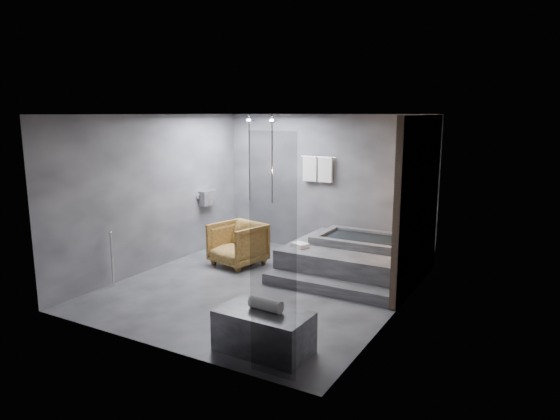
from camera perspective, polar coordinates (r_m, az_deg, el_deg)
The scene contains 7 objects.
room at distance 7.96m, azimuth 1.16°, elevation 3.16°, with size 5.00×5.04×2.82m.
tub_deck at distance 9.08m, azimuth 8.44°, elevation -5.53°, with size 2.20×2.00×0.50m, color #37373A.
tub_step at distance 8.09m, azimuth 5.34°, elevation -8.74°, with size 2.20×0.36×0.18m, color #37373A.
concrete_bench at distance 6.14m, azimuth -1.87°, elevation -13.70°, with size 1.12×0.62×0.51m, color #302F32.
driftwood_chair at distance 9.42m, azimuth -4.85°, elevation -3.88°, with size 0.86×0.88×0.80m, color #4F3413.
rolled_towel at distance 6.04m, azimuth -1.63°, elevation -10.72°, with size 0.15×0.15×0.43m, color white.
deck_towel at distance 8.79m, azimuth 2.28°, elevation -4.03°, with size 0.29×0.21×0.08m, color white.
Camera 1 is at (4.14, -6.69, 2.82)m, focal length 32.00 mm.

